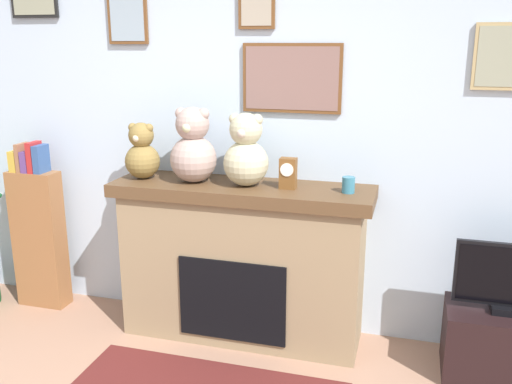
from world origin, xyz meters
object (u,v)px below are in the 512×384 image
object	(u,v)px
candle_jar	(348,185)
teddy_bear_grey	(246,153)
teddy_bear_brown	(142,154)
mantel_clock	(288,173)
teddy_bear_tan	(193,149)
bookshelf	(39,233)
tv_stand	(505,345)
fireplace	(242,261)

from	to	relation	value
candle_jar	teddy_bear_grey	size ratio (longest dim) A/B	0.21
teddy_bear_brown	teddy_bear_grey	size ratio (longest dim) A/B	0.81
teddy_bear_brown	teddy_bear_grey	distance (m)	0.71
mantel_clock	teddy_bear_tan	bearing A→B (deg)	179.96
bookshelf	teddy_bear_brown	bearing A→B (deg)	-2.91
bookshelf	tv_stand	world-z (taller)	bookshelf
mantel_clock	fireplace	bearing A→B (deg)	176.43
candle_jar	teddy_bear_tan	world-z (taller)	teddy_bear_tan
fireplace	teddy_bear_tan	bearing A→B (deg)	-176.68
mantel_clock	teddy_bear_brown	distance (m)	0.98
teddy_bear_tan	teddy_bear_brown	bearing A→B (deg)	179.98
fireplace	tv_stand	world-z (taller)	fireplace
fireplace	teddy_bear_tan	size ratio (longest dim) A/B	3.47
fireplace	mantel_clock	xyz separation A→B (m)	(0.30, -0.02, 0.61)
bookshelf	teddy_bear_grey	world-z (taller)	teddy_bear_grey
teddy_bear_brown	teddy_bear_tan	bearing A→B (deg)	-0.02
tv_stand	mantel_clock	world-z (taller)	mantel_clock
bookshelf	candle_jar	distance (m)	2.30
teddy_bear_brown	mantel_clock	bearing A→B (deg)	-0.04
candle_jar	teddy_bear_grey	xyz separation A→B (m)	(-0.64, -0.00, 0.16)
candle_jar	teddy_bear_brown	world-z (taller)	teddy_bear_brown
tv_stand	mantel_clock	xyz separation A→B (m)	(-1.32, 0.05, 0.93)
tv_stand	mantel_clock	size ratio (longest dim) A/B	3.58
bookshelf	teddy_bear_tan	distance (m)	1.44
tv_stand	candle_jar	bearing A→B (deg)	176.69
tv_stand	teddy_bear_brown	world-z (taller)	teddy_bear_brown
bookshelf	candle_jar	xyz separation A→B (m)	(2.24, -0.05, 0.53)
tv_stand	candle_jar	distance (m)	1.30
fireplace	teddy_bear_grey	xyz separation A→B (m)	(0.03, -0.02, 0.72)
candle_jar	teddy_bear_tan	xyz separation A→B (m)	(-0.99, -0.00, 0.17)
mantel_clock	tv_stand	bearing A→B (deg)	-2.34
fireplace	tv_stand	size ratio (longest dim) A/B	2.45
candle_jar	teddy_bear_grey	bearing A→B (deg)	-179.95
bookshelf	teddy_bear_brown	xyz separation A→B (m)	(0.90, -0.05, 0.65)
bookshelf	tv_stand	xyz separation A→B (m)	(3.19, -0.10, -0.35)
fireplace	teddy_bear_tan	world-z (taller)	teddy_bear_tan
mantel_clock	teddy_bear_brown	world-z (taller)	teddy_bear_brown
fireplace	teddy_bear_brown	world-z (taller)	teddy_bear_brown
tv_stand	candle_jar	xyz separation A→B (m)	(-0.95, 0.05, 0.88)
teddy_bear_brown	candle_jar	bearing A→B (deg)	0.02
bookshelf	candle_jar	size ratio (longest dim) A/B	12.78
tv_stand	mantel_clock	bearing A→B (deg)	177.66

